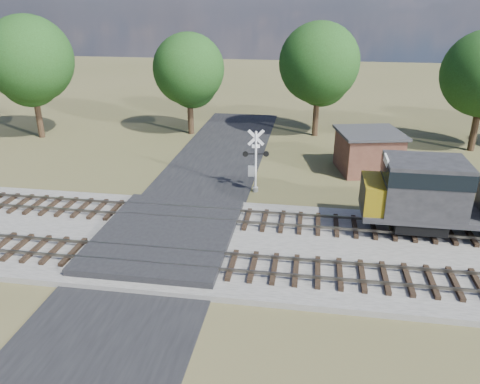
# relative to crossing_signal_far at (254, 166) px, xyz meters

# --- Properties ---
(ground) EXTENTS (160.00, 160.00, 0.00)m
(ground) POSITION_rel_crossing_signal_far_xyz_m (-3.75, -8.07, -1.78)
(ground) COLOR #4B4C28
(ground) RESTS_ON ground
(ballast_bed) EXTENTS (140.00, 10.00, 0.30)m
(ballast_bed) POSITION_rel_crossing_signal_far_xyz_m (6.25, -7.57, -1.63)
(ballast_bed) COLOR gray
(ballast_bed) RESTS_ON ground
(road) EXTENTS (7.00, 60.00, 0.08)m
(road) POSITION_rel_crossing_signal_far_xyz_m (-3.75, -8.07, -1.74)
(road) COLOR black
(road) RESTS_ON ground
(crossing_panel) EXTENTS (7.00, 9.00, 0.62)m
(crossing_panel) POSITION_rel_crossing_signal_far_xyz_m (-3.75, -7.57, -1.47)
(crossing_panel) COLOR #262628
(crossing_panel) RESTS_ON ground
(track_near) EXTENTS (140.00, 2.60, 0.33)m
(track_near) POSITION_rel_crossing_signal_far_xyz_m (-0.63, -10.07, -1.37)
(track_near) COLOR black
(track_near) RESTS_ON ballast_bed
(track_far) EXTENTS (140.00, 2.60, 0.33)m
(track_far) POSITION_rel_crossing_signal_far_xyz_m (-0.63, -5.07, -1.37)
(track_far) COLOR black
(track_far) RESTS_ON ballast_bed
(crossing_signal_far) EXTENTS (1.72, 0.42, 4.29)m
(crossing_signal_far) POSITION_rel_crossing_signal_far_xyz_m (0.00, 0.00, 0.00)
(crossing_signal_far) COLOR silver
(crossing_signal_far) RESTS_ON ground
(equipment_shed) EXTENTS (5.34, 5.34, 3.05)m
(equipment_shed) POSITION_rel_crossing_signal_far_xyz_m (7.82, 5.37, -0.24)
(equipment_shed) COLOR #4A2A1F
(equipment_shed) RESTS_ON ground
(treeline) EXTENTS (80.85, 11.91, 11.18)m
(treeline) POSITION_rel_crossing_signal_far_xyz_m (1.65, 12.29, 4.98)
(treeline) COLOR black
(treeline) RESTS_ON ground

